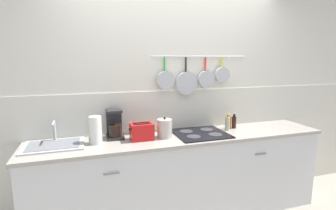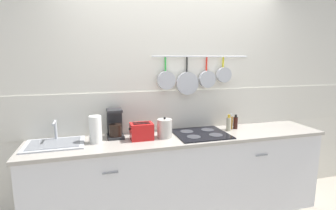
{
  "view_description": "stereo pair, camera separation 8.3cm",
  "coord_description": "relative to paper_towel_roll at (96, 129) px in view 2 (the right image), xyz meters",
  "views": [
    {
      "loc": [
        -0.97,
        -2.5,
        1.73
      ],
      "look_at": [
        -0.17,
        0.0,
        1.27
      ],
      "focal_mm": 28.0,
      "sensor_mm": 36.0,
      "label": 1
    },
    {
      "loc": [
        -0.9,
        -2.53,
        1.73
      ],
      "look_at": [
        -0.17,
        0.0,
        1.27
      ],
      "focal_mm": 28.0,
      "sensor_mm": 36.0,
      "label": 2
    }
  ],
  "objects": [
    {
      "name": "paper_towel_roll",
      "position": [
        0.0,
        0.0,
        0.0
      ],
      "size": [
        0.12,
        0.12,
        0.27
      ],
      "color": "white",
      "rests_on": "countertop"
    },
    {
      "name": "bottle_olive_oil",
      "position": [
        1.58,
        0.09,
        -0.06
      ],
      "size": [
        0.05,
        0.05,
        0.17
      ],
      "color": "#33140F",
      "rests_on": "countertop"
    },
    {
      "name": "bottle_sesame_oil",
      "position": [
        1.52,
        0.09,
        -0.06
      ],
      "size": [
        0.05,
        0.05,
        0.18
      ],
      "color": "#8C5919",
      "rests_on": "countertop"
    },
    {
      "name": "toaster",
      "position": [
        0.45,
        -0.01,
        -0.05
      ],
      "size": [
        0.24,
        0.16,
        0.17
      ],
      "color": "red",
      "rests_on": "countertop"
    },
    {
      "name": "bottle_dish_soap",
      "position": [
        1.46,
        0.03,
        -0.05
      ],
      "size": [
        0.05,
        0.05,
        0.19
      ],
      "color": "#BFB799",
      "rests_on": "countertop"
    },
    {
      "name": "cooktop",
      "position": [
        1.1,
        -0.02,
        -0.13
      ],
      "size": [
        0.56,
        0.52,
        0.01
      ],
      "color": "black",
      "rests_on": "countertop"
    },
    {
      "name": "coffee_maker",
      "position": [
        0.2,
        0.15,
        -0.01
      ],
      "size": [
        0.17,
        0.21,
        0.3
      ],
      "color": "#262628",
      "rests_on": "countertop"
    },
    {
      "name": "kettle",
      "position": [
        0.69,
        -0.02,
        -0.04
      ],
      "size": [
        0.15,
        0.15,
        0.22
      ],
      "color": "beige",
      "rests_on": "countertop"
    },
    {
      "name": "wall_back",
      "position": [
        0.89,
        0.3,
        0.22
      ],
      "size": [
        7.2,
        0.15,
        2.6
      ],
      "color": "silver",
      "rests_on": "ground_plane"
    },
    {
      "name": "countertop",
      "position": [
        0.89,
        -0.03,
        -0.15
      ],
      "size": [
        3.17,
        0.58,
        0.03
      ],
      "color": "#A59E93",
      "rests_on": "cabinet_base"
    },
    {
      "name": "cabinet_base",
      "position": [
        0.89,
        -0.03,
        -0.61
      ],
      "size": [
        3.13,
        0.56,
        0.89
      ],
      "color": "silver",
      "rests_on": "ground_plane"
    },
    {
      "name": "sink_basin",
      "position": [
        -0.38,
        0.05,
        -0.12
      ],
      "size": [
        0.54,
        0.4,
        0.21
      ],
      "color": "#B7BABF",
      "rests_on": "countertop"
    }
  ]
}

